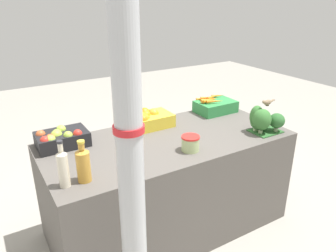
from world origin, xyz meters
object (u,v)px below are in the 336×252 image
(juice_bottle_amber, at_px, (83,164))
(broccoli_pile, at_px, (263,120))
(juice_bottle_cloudy, at_px, (63,168))
(orange_crate, at_px, (148,119))
(sparrow_bird, at_px, (267,102))
(apple_crate, at_px, (61,138))
(carrot_crate, at_px, (215,106))
(pickle_jar, at_px, (190,143))
(support_pole, at_px, (130,152))

(juice_bottle_amber, bearing_deg, broccoli_pile, -0.53)
(juice_bottle_amber, bearing_deg, juice_bottle_cloudy, -180.00)
(orange_crate, bearing_deg, broccoli_pile, -38.12)
(juice_bottle_cloudy, height_order, sparrow_bird, juice_bottle_cloudy)
(apple_crate, height_order, carrot_crate, carrot_crate)
(apple_crate, xyz_separation_m, pickle_jar, (0.73, -0.51, -0.01))
(juice_bottle_cloudy, distance_m, sparrow_bird, 1.51)
(support_pole, relative_size, carrot_crate, 6.58)
(broccoli_pile, distance_m, pickle_jar, 0.64)
(broccoli_pile, bearing_deg, juice_bottle_cloudy, 179.51)
(juice_bottle_cloudy, bearing_deg, apple_crate, 77.89)
(carrot_crate, distance_m, broccoli_pile, 0.54)
(orange_crate, height_order, carrot_crate, orange_crate)
(juice_bottle_amber, bearing_deg, carrot_crate, 21.35)
(juice_bottle_cloudy, bearing_deg, carrot_crate, 19.88)
(support_pole, height_order, pickle_jar, support_pole)
(orange_crate, distance_m, juice_bottle_amber, 0.86)
(apple_crate, height_order, pickle_jar, apple_crate)
(carrot_crate, xyz_separation_m, pickle_jar, (-0.62, -0.52, -0.01))
(orange_crate, bearing_deg, pickle_jar, -85.22)
(juice_bottle_cloudy, bearing_deg, orange_crate, 33.51)
(pickle_jar, relative_size, sparrow_bird, 0.91)
(support_pole, height_order, juice_bottle_cloudy, support_pole)
(apple_crate, height_order, juice_bottle_cloudy, juice_bottle_cloudy)
(apple_crate, relative_size, carrot_crate, 1.00)
(apple_crate, xyz_separation_m, orange_crate, (0.68, 0.01, 0.00))
(apple_crate, bearing_deg, juice_bottle_cloudy, -102.11)
(juice_bottle_amber, relative_size, pickle_jar, 2.00)
(carrot_crate, distance_m, juice_bottle_cloudy, 1.55)
(carrot_crate, distance_m, pickle_jar, 0.81)
(support_pole, relative_size, juice_bottle_cloudy, 8.18)
(orange_crate, xyz_separation_m, carrot_crate, (0.67, 0.00, -0.01))
(broccoli_pile, bearing_deg, sparrow_bird, -12.71)
(juice_bottle_amber, height_order, pickle_jar, juice_bottle_amber)
(juice_bottle_amber, distance_m, pickle_jar, 0.73)
(orange_crate, height_order, juice_bottle_amber, juice_bottle_amber)
(carrot_crate, bearing_deg, orange_crate, -179.79)
(apple_crate, xyz_separation_m, juice_bottle_cloudy, (-0.11, -0.52, 0.05))
(apple_crate, distance_m, carrot_crate, 1.35)
(orange_crate, bearing_deg, apple_crate, -179.28)
(broccoli_pile, xyz_separation_m, juice_bottle_cloudy, (-1.48, 0.01, 0.02))
(carrot_crate, xyz_separation_m, juice_bottle_amber, (-1.35, -0.53, 0.05))
(apple_crate, relative_size, sparrow_bird, 2.50)
(support_pole, distance_m, juice_bottle_amber, 0.53)
(juice_bottle_cloudy, relative_size, juice_bottle_amber, 1.10)
(orange_crate, distance_m, juice_bottle_cloudy, 0.95)
(support_pole, height_order, sparrow_bird, support_pole)
(support_pole, height_order, broccoli_pile, support_pole)
(juice_bottle_cloudy, relative_size, pickle_jar, 2.21)
(pickle_jar, bearing_deg, carrot_crate, 39.82)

